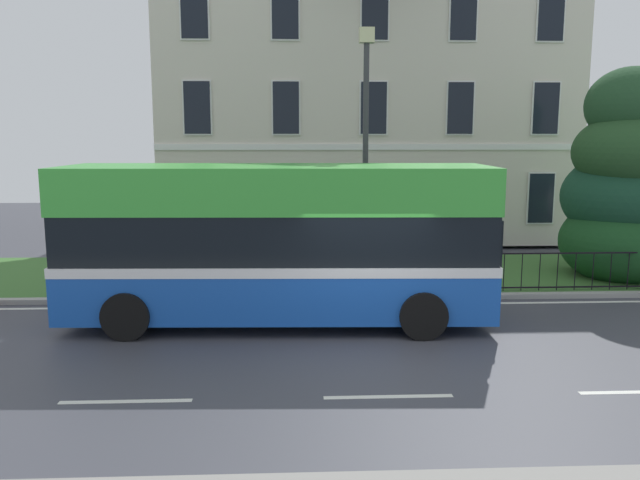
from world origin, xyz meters
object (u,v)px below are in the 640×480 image
georgian_townhouse (357,76)px  single_decker_bus (278,241)px  litter_bin (170,267)px  street_lamp_post (366,142)px  evergreen_tree (627,189)px

georgian_townhouse → single_decker_bus: size_ratio=1.68×
litter_bin → street_lamp_post: bearing=-0.4°
evergreen_tree → single_decker_bus: evergreen_tree is taller
single_decker_bus → street_lamp_post: 3.92m
street_lamp_post → litter_bin: (-4.93, 0.03, -3.11)m
single_decker_bus → litter_bin: bearing=139.3°
street_lamp_post → georgian_townhouse: bearing=85.2°
single_decker_bus → evergreen_tree: bearing=23.7°
georgian_townhouse → litter_bin: (-5.89, -11.42, -5.72)m
georgian_townhouse → street_lamp_post: size_ratio=2.35×
evergreen_tree → georgian_townhouse: bearing=121.9°
evergreen_tree → single_decker_bus: bearing=-158.5°
single_decker_bus → georgian_townhouse: bearing=79.7°
single_decker_bus → litter_bin: 3.96m
evergreen_tree → litter_bin: size_ratio=5.09×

